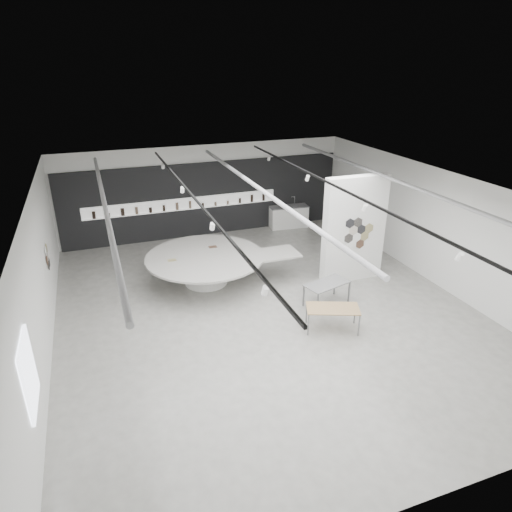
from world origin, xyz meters
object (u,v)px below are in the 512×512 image
object	(u,v)px
sample_table_wood	(333,310)
partition_column	(354,230)
kitchen_counter	(289,217)
display_island	(208,265)
sample_table_stone	(327,285)

from	to	relation	value
sample_table_wood	partition_column	bearing A→B (deg)	50.52
partition_column	kitchen_counter	world-z (taller)	partition_column
display_island	sample_table_stone	world-z (taller)	display_island
sample_table_wood	display_island	bearing A→B (deg)	122.10
sample_table_stone	partition_column	bearing A→B (deg)	38.54
sample_table_wood	sample_table_stone	bearing A→B (deg)	68.01
partition_column	kitchen_counter	bearing A→B (deg)	88.69
sample_table_stone	kitchen_counter	world-z (taller)	kitchen_counter
sample_table_stone	kitchen_counter	bearing A→B (deg)	75.64
partition_column	kitchen_counter	size ratio (longest dim) A/B	2.04
display_island	sample_table_wood	distance (m)	4.72
partition_column	kitchen_counter	xyz separation A→B (m)	(0.13, 5.52, -1.31)
display_island	sample_table_wood	size ratio (longest dim) A/B	3.13
display_island	sample_table_stone	distance (m)	4.05
partition_column	sample_table_stone	bearing A→B (deg)	-141.46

